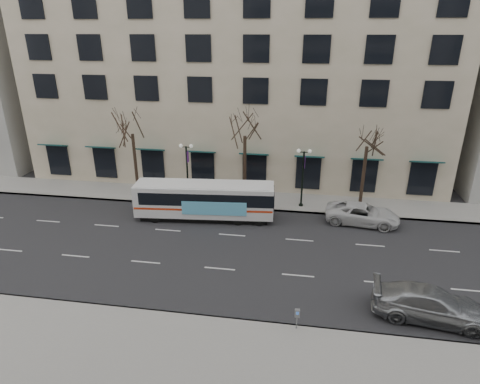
% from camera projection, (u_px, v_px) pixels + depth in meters
% --- Properties ---
extents(ground, '(160.00, 160.00, 0.00)m').
position_uv_depth(ground, '(226.00, 251.00, 27.88)').
color(ground, black).
rests_on(ground, ground).
extents(sidewalk_far, '(80.00, 4.00, 0.15)m').
position_uv_depth(sidewalk_far, '(301.00, 203.00, 35.37)').
color(sidewalk_far, gray).
rests_on(sidewalk_far, ground).
extents(building_hotel, '(40.00, 20.00, 24.00)m').
position_uv_depth(building_hotel, '(243.00, 52.00, 42.86)').
color(building_hotel, '#B6AA8B').
rests_on(building_hotel, ground).
extents(tree_far_left, '(3.60, 3.60, 8.34)m').
position_uv_depth(tree_far_left, '(131.00, 123.00, 34.84)').
color(tree_far_left, black).
rests_on(tree_far_left, ground).
extents(tree_far_mid, '(3.60, 3.60, 8.55)m').
position_uv_depth(tree_far_mid, '(245.00, 125.00, 33.33)').
color(tree_far_mid, black).
rests_on(tree_far_mid, ground).
extents(tree_far_right, '(3.60, 3.60, 8.06)m').
position_uv_depth(tree_far_right, '(368.00, 135.00, 32.07)').
color(tree_far_right, black).
rests_on(tree_far_right, ground).
extents(lamp_post_left, '(1.22, 0.45, 5.21)m').
position_uv_depth(lamp_post_left, '(187.00, 169.00, 34.99)').
color(lamp_post_left, black).
rests_on(lamp_post_left, ground).
extents(lamp_post_right, '(1.22, 0.45, 5.21)m').
position_uv_depth(lamp_post_right, '(303.00, 175.00, 33.55)').
color(lamp_post_right, black).
rests_on(lamp_post_right, ground).
extents(city_bus, '(11.24, 3.38, 3.00)m').
position_uv_depth(city_bus, '(205.00, 200.00, 32.07)').
color(city_bus, white).
rests_on(city_bus, ground).
extents(silver_car, '(6.20, 3.16, 1.72)m').
position_uv_depth(silver_car, '(430.00, 304.00, 21.09)').
color(silver_car, '#A4A7AB').
rests_on(silver_car, ground).
extents(white_pickup, '(5.96, 3.31, 1.58)m').
position_uv_depth(white_pickup, '(362.00, 214.00, 31.57)').
color(white_pickup, silver).
rests_on(white_pickup, ground).
extents(pay_station, '(0.26, 0.18, 1.17)m').
position_uv_depth(pay_station, '(297.00, 315.00, 20.10)').
color(pay_station, gray).
rests_on(pay_station, sidewalk_near).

